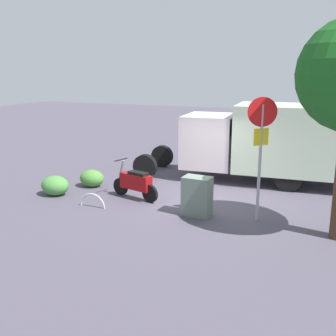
{
  "coord_description": "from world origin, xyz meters",
  "views": [
    {
      "loc": [
        -3.38,
        11.56,
        4.01
      ],
      "look_at": [
        1.19,
        0.23,
        1.0
      ],
      "focal_mm": 43.41,
      "sensor_mm": 36.0,
      "label": 1
    }
  ],
  "objects_px": {
    "stop_sign": "(261,140)",
    "utility_cabinet": "(197,196)",
    "motorcycle": "(136,183)",
    "bike_rack_hoop": "(93,207)",
    "box_truck_near": "(275,139)"
  },
  "relations": [
    {
      "from": "bike_rack_hoop",
      "to": "box_truck_near",
      "type": "bearing_deg",
      "value": -133.93
    },
    {
      "from": "motorcycle",
      "to": "bike_rack_hoop",
      "type": "xyz_separation_m",
      "value": [
        0.84,
        1.19,
        -0.52
      ]
    },
    {
      "from": "stop_sign",
      "to": "utility_cabinet",
      "type": "bearing_deg",
      "value": 7.88
    },
    {
      "from": "box_truck_near",
      "to": "bike_rack_hoop",
      "type": "distance_m",
      "value": 6.78
    },
    {
      "from": "box_truck_near",
      "to": "stop_sign",
      "type": "distance_m",
      "value": 4.08
    },
    {
      "from": "motorcycle",
      "to": "stop_sign",
      "type": "xyz_separation_m",
      "value": [
        -3.88,
        0.47,
        1.69
      ]
    },
    {
      "from": "box_truck_near",
      "to": "bike_rack_hoop",
      "type": "bearing_deg",
      "value": 42.92
    },
    {
      "from": "utility_cabinet",
      "to": "stop_sign",
      "type": "bearing_deg",
      "value": -172.12
    },
    {
      "from": "bike_rack_hoop",
      "to": "stop_sign",
      "type": "bearing_deg",
      "value": -171.31
    },
    {
      "from": "box_truck_near",
      "to": "motorcycle",
      "type": "height_order",
      "value": "box_truck_near"
    },
    {
      "from": "motorcycle",
      "to": "stop_sign",
      "type": "relative_size",
      "value": 0.53
    },
    {
      "from": "stop_sign",
      "to": "motorcycle",
      "type": "bearing_deg",
      "value": -6.96
    },
    {
      "from": "box_truck_near",
      "to": "stop_sign",
      "type": "height_order",
      "value": "stop_sign"
    },
    {
      "from": "motorcycle",
      "to": "bike_rack_hoop",
      "type": "bearing_deg",
      "value": 70.96
    },
    {
      "from": "utility_cabinet",
      "to": "box_truck_near",
      "type": "bearing_deg",
      "value": -109.25
    }
  ]
}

